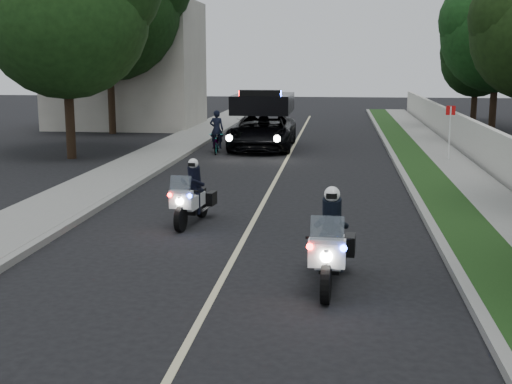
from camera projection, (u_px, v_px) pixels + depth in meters
ground at (228, 269)px, 12.47m from camera, size 120.00×120.00×0.00m
curb_right at (405, 178)px, 21.72m from camera, size 0.20×60.00×0.15m
grass_verge at (427, 178)px, 21.64m from camera, size 1.20×60.00×0.16m
sidewalk_right at (469, 179)px, 21.48m from camera, size 1.40×60.00×0.16m
property_wall at (503, 158)px, 21.24m from camera, size 0.22×60.00×1.50m
curb_left at (155, 173)px, 22.69m from camera, size 0.20×60.00×0.15m
sidewalk_left at (123, 172)px, 22.82m from camera, size 2.00×60.00×0.16m
building_far at (126, 65)px, 38.33m from camera, size 8.00×6.00×7.00m
lane_marking at (277, 177)px, 22.22m from camera, size 0.12×50.00×0.01m
police_moto_left at (192, 224)px, 15.91m from camera, size 0.85×1.87×1.53m
police_moto_right at (330, 286)px, 11.53m from camera, size 0.82×2.04×1.70m
police_suv at (263, 149)px, 29.40m from camera, size 2.65×5.66×2.74m
bicycle at (217, 153)px, 28.00m from camera, size 0.73×1.67×0.85m
cyclist at (217, 153)px, 28.00m from camera, size 0.59×0.42×1.57m
sign_post at (448, 164)px, 25.11m from camera, size 0.35×0.35×2.21m
tree_right_d at (491, 133)px, 35.85m from camera, size 7.00×7.00×9.72m
tree_right_e at (473, 122)px, 41.91m from camera, size 5.67×5.67×7.13m
tree_left_near at (72, 158)px, 26.52m from camera, size 6.80×6.80×10.62m
tree_left_far at (113, 134)px, 35.47m from camera, size 9.18×9.18×12.45m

